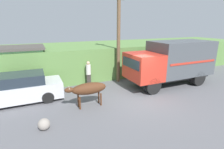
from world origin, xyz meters
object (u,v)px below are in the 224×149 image
(roadside_rock, at_px, (44,124))
(cargo_truck, at_px, (172,61))
(utility_pole, at_px, (119,36))
(pedestrian_on_hill, at_px, (88,72))
(brown_cow, at_px, (88,89))
(parked_suv, at_px, (20,89))

(roadside_rock, bearing_deg, cargo_truck, 15.09)
(cargo_truck, bearing_deg, utility_pole, 148.23)
(pedestrian_on_hill, height_order, roadside_rock, pedestrian_on_hill)
(brown_cow, distance_m, pedestrian_on_hill, 3.39)
(utility_pole, xyz_separation_m, roadside_rock, (-5.69, -4.59, -3.23))
(cargo_truck, bearing_deg, brown_cow, -168.30)
(parked_suv, distance_m, roadside_rock, 3.69)
(cargo_truck, height_order, pedestrian_on_hill, cargo_truck)
(parked_suv, xyz_separation_m, utility_pole, (6.72, 1.09, 2.70))
(utility_pole, bearing_deg, pedestrian_on_hill, 179.70)
(pedestrian_on_hill, bearing_deg, utility_pole, -174.27)
(parked_suv, xyz_separation_m, roadside_rock, (1.03, -3.50, -0.54))
(parked_suv, bearing_deg, brown_cow, -31.24)
(brown_cow, bearing_deg, utility_pole, 31.13)
(pedestrian_on_hill, bearing_deg, parked_suv, 20.23)
(cargo_truck, xyz_separation_m, pedestrian_on_hill, (-5.56, 2.21, -0.75))
(cargo_truck, xyz_separation_m, utility_pole, (-3.21, 2.20, 1.75))
(pedestrian_on_hill, relative_size, roadside_rock, 3.55)
(parked_suv, bearing_deg, roadside_rock, -72.57)
(cargo_truck, relative_size, pedestrian_on_hill, 3.61)
(utility_pole, bearing_deg, parked_suv, -170.77)
(cargo_truck, height_order, utility_pole, utility_pole)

